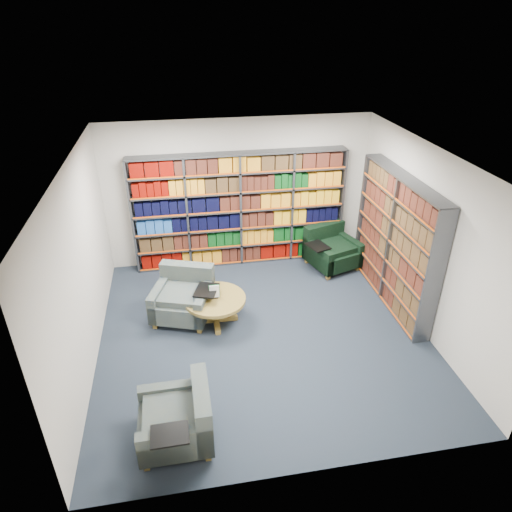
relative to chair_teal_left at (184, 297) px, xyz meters
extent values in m
cube|color=black|center=(1.17, -0.72, -0.33)|extent=(5.00, 5.00, 0.01)
cube|color=white|center=(1.17, -0.72, 2.48)|extent=(5.00, 5.00, 0.01)
cube|color=beige|center=(1.17, 1.78, 1.07)|extent=(5.00, 0.01, 2.80)
cube|color=beige|center=(1.17, -3.23, 1.07)|extent=(5.00, 0.01, 2.80)
cube|color=beige|center=(-1.33, -0.72, 1.07)|extent=(0.01, 5.00, 2.80)
cube|color=beige|center=(3.68, -0.72, 1.07)|extent=(0.01, 5.00, 2.80)
cube|color=#47494F|center=(1.17, 1.62, 0.77)|extent=(4.00, 0.28, 2.20)
cube|color=silver|center=(1.17, 1.75, 0.77)|extent=(4.00, 0.02, 2.20)
cube|color=#D84C0A|center=(1.17, 1.49, 0.77)|extent=(4.00, 0.01, 2.20)
cube|color=#620500|center=(1.17, 1.62, -0.15)|extent=(3.88, 0.21, 0.29)
cube|color=#3C2815|center=(1.17, 1.62, 0.22)|extent=(3.88, 0.21, 0.29)
cube|color=navy|center=(1.17, 1.62, 0.59)|extent=(3.88, 0.21, 0.29)
cube|color=black|center=(1.17, 1.62, 0.95)|extent=(3.88, 0.21, 0.29)
cube|color=#620500|center=(1.17, 1.62, 1.32)|extent=(3.88, 0.21, 0.29)
cube|color=#620500|center=(1.17, 1.62, 1.69)|extent=(3.88, 0.21, 0.29)
cube|color=#47494F|center=(3.51, -0.12, 0.77)|extent=(0.28, 2.50, 2.20)
cube|color=silver|center=(3.64, -0.12, 0.77)|extent=(0.02, 2.50, 2.20)
cube|color=#D84C0A|center=(3.38, -0.12, 0.77)|extent=(0.02, 2.50, 2.20)
cube|color=#3E1910|center=(3.51, -0.12, -0.15)|extent=(0.21, 2.38, 0.29)
cube|color=#3E1910|center=(3.51, -0.12, 0.22)|extent=(0.21, 2.38, 0.29)
cube|color=#3E1910|center=(3.51, -0.12, 0.59)|extent=(0.21, 2.38, 0.29)
cube|color=#3E1910|center=(3.51, -0.12, 0.95)|extent=(0.21, 2.38, 0.29)
cube|color=#3E1910|center=(3.51, -0.12, 1.32)|extent=(0.21, 2.38, 0.29)
cube|color=#3C2815|center=(3.51, -0.12, 1.69)|extent=(0.21, 2.38, 0.29)
cube|color=#001335|center=(-0.03, -0.08, -0.07)|extent=(1.13, 1.13, 0.32)
cube|color=#001335|center=(0.08, 0.25, 0.13)|extent=(0.90, 0.47, 0.71)
cube|color=#001335|center=(-0.39, 0.04, 0.01)|extent=(0.42, 0.88, 0.47)
cube|color=#001335|center=(0.32, -0.20, 0.01)|extent=(0.42, 0.88, 0.47)
cube|color=black|center=(0.35, -0.26, 0.27)|extent=(0.46, 0.52, 0.02)
cube|color=brown|center=(-0.49, -0.31, -0.28)|extent=(0.09, 0.09, 0.10)
cube|color=brown|center=(0.20, -0.54, -0.28)|extent=(0.09, 0.09, 0.10)
cube|color=brown|center=(-0.26, 0.38, -0.28)|extent=(0.09, 0.09, 0.10)
cube|color=brown|center=(0.43, 0.15, -0.28)|extent=(0.09, 0.09, 0.10)
cube|color=black|center=(2.91, 1.08, -0.08)|extent=(1.09, 1.09, 0.31)
cube|color=black|center=(2.80, 1.39, 0.11)|extent=(0.88, 0.45, 0.69)
cube|color=black|center=(2.56, 0.96, 0.00)|extent=(0.40, 0.86, 0.46)
cube|color=black|center=(3.25, 1.19, 0.00)|extent=(0.40, 0.86, 0.46)
cube|color=black|center=(2.53, 0.90, 0.25)|extent=(0.44, 0.50, 0.02)
cube|color=brown|center=(2.68, 0.63, -0.28)|extent=(0.08, 0.08, 0.10)
cube|color=brown|center=(3.36, 0.85, -0.28)|extent=(0.08, 0.08, 0.10)
cube|color=brown|center=(2.46, 1.30, -0.28)|extent=(0.08, 0.08, 0.10)
cube|color=brown|center=(3.13, 1.52, -0.28)|extent=(0.08, 0.08, 0.10)
cube|color=#001335|center=(-0.21, -2.52, -0.09)|extent=(0.84, 0.84, 0.30)
cube|color=#001335|center=(0.11, -2.52, 0.10)|extent=(0.19, 0.83, 0.66)
cube|color=#001335|center=(-0.21, -2.17, -0.01)|extent=(0.83, 0.14, 0.44)
cube|color=#001335|center=(-0.21, -2.87, -0.01)|extent=(0.83, 0.14, 0.44)
cube|color=black|center=(-0.25, -2.92, 0.23)|extent=(0.41, 0.32, 0.02)
cube|color=brown|center=(-0.55, -2.19, -0.28)|extent=(0.07, 0.07, 0.09)
cube|color=brown|center=(-0.55, -2.87, -0.28)|extent=(0.07, 0.07, 0.09)
cube|color=brown|center=(0.13, -2.18, -0.28)|extent=(0.07, 0.07, 0.09)
cube|color=brown|center=(0.14, -2.86, -0.28)|extent=(0.07, 0.07, 0.09)
cylinder|color=brown|center=(0.48, -0.32, 0.11)|extent=(0.98, 0.98, 0.05)
cylinder|color=brown|center=(0.48, -0.32, -0.11)|extent=(0.13, 0.13, 0.39)
cube|color=brown|center=(0.48, -0.32, -0.28)|extent=(0.71, 0.09, 0.07)
cube|color=brown|center=(0.48, -0.32, -0.28)|extent=(0.09, 0.71, 0.07)
cube|color=black|center=(0.48, -0.32, 0.14)|extent=(0.11, 0.05, 0.01)
cube|color=white|center=(0.48, -0.32, 0.26)|extent=(0.15, 0.01, 0.22)
cube|color=#145926|center=(0.48, -0.31, 0.26)|extent=(0.17, 0.00, 0.23)
camera|label=1|loc=(0.07, -6.33, 4.21)|focal=32.00mm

